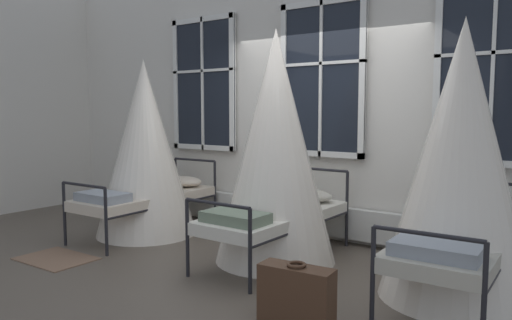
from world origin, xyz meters
TOP-DOWN VIEW (x-y plane):
  - ground at (0.00, 0.00)m, footprint 21.66×21.66m
  - back_wall_with_windows at (0.00, 1.23)m, footprint 9.29×0.10m
  - window_bank at (-0.00, 1.11)m, footprint 4.88×0.10m
  - cot_first at (-1.92, 0.05)m, footprint 1.26×1.91m
  - cot_second at (0.03, 0.07)m, footprint 1.26×1.91m
  - cot_third at (1.85, 0.06)m, footprint 1.26×1.91m
  - rug_first at (-1.88, -1.26)m, footprint 0.81×0.57m
  - suitcase_dark at (1.03, -1.16)m, footprint 0.57×0.25m

SIDE VIEW (x-z plane):
  - ground at x=0.00m, z-range 0.00..0.00m
  - rug_first at x=-1.88m, z-range 0.00..0.01m
  - suitcase_dark at x=1.03m, z-range -0.01..0.46m
  - cot_first at x=-1.92m, z-range -0.04..2.17m
  - cot_third at x=1.85m, z-range -0.04..2.28m
  - cot_second at x=0.03m, z-range -0.04..2.36m
  - window_bank at x=0.00m, z-range -0.21..2.60m
  - back_wall_with_windows at x=0.00m, z-range 0.00..3.56m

